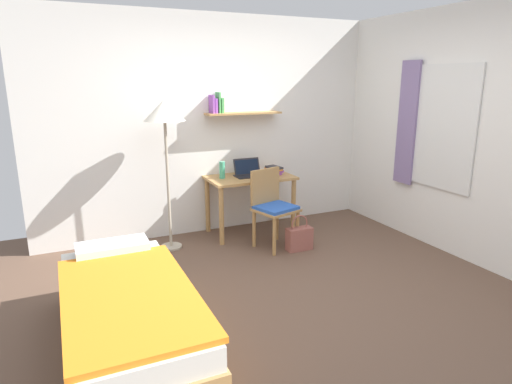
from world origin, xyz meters
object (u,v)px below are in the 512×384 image
bed (129,316)px  desk_chair (272,204)px  laptop (248,172)px  book_stack (274,170)px  desk (250,187)px  handbag (299,238)px  standing_lamp (165,117)px  water_bottle (222,170)px

bed → desk_chair: size_ratio=2.11×
laptop → book_stack: 0.33m
book_stack → desk: bearing=-179.5°
desk_chair → book_stack: bearing=62.2°
bed → handbag: 2.30m
standing_lamp → water_bottle: 0.96m
bed → water_bottle: water_bottle is taller
standing_lamp → handbag: standing_lamp is taller
bed → standing_lamp: 2.26m
desk_chair → standing_lamp: 1.51m
standing_lamp → bed: bearing=-112.7°
desk_chair → laptop: size_ratio=2.59×
book_stack → standing_lamp: bearing=-175.5°
handbag → standing_lamp: bearing=153.0°
desk → desk_chair: size_ratio=1.17×
water_bottle → desk_chair: bearing=-55.8°
desk → handbag: desk is taller
bed → water_bottle: 2.44m
desk_chair → handbag: size_ratio=2.16×
desk_chair → book_stack: (0.28, 0.52, 0.27)m
standing_lamp → laptop: bearing=8.1°
desk → desk_chair: desk_chair is taller
laptop → standing_lamp: bearing=-171.9°
desk_chair → laptop: 0.63m
bed → laptop: bearing=47.2°
laptop → bed: bearing=-132.8°
desk_chair → handbag: desk_chair is taller
standing_lamp → handbag: bearing=-27.0°
bed → water_bottle: bearing=53.2°
book_stack → water_bottle: bearing=176.3°
desk_chair → water_bottle: 0.76m
book_stack → handbag: (-0.06, -0.76, -0.62)m
standing_lamp → desk_chair: bearing=-21.2°
desk → water_bottle: bearing=172.4°
water_bottle → handbag: (0.60, -0.81, -0.67)m
desk → book_stack: bearing=0.5°
desk_chair → water_bottle: (-0.38, 0.57, 0.32)m
bed → book_stack: 2.83m
bed → laptop: (1.75, 1.89, 0.52)m
laptop → book_stack: bearing=-6.5°
desk → water_bottle: size_ratio=5.14×
standing_lamp → laptop: 1.25m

